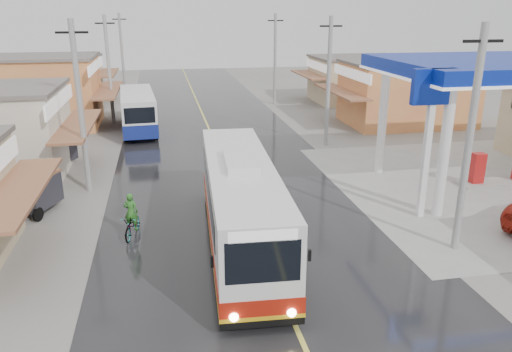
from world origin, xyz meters
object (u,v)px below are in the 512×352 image
(tricycle_near, at_px, (35,191))
(tricycle_far, at_px, (58,151))
(second_bus, at_px, (138,111))
(cyclist, at_px, (132,222))
(coach_bus, at_px, (241,204))

(tricycle_near, xyz_separation_m, tricycle_far, (-0.26, 6.82, -0.08))
(second_bus, bearing_deg, cyclist, -92.83)
(tricycle_near, height_order, tricycle_far, tricycle_near)
(second_bus, xyz_separation_m, cyclist, (0.32, -17.97, -0.89))
(cyclist, bearing_deg, second_bus, 105.33)
(tricycle_near, bearing_deg, coach_bus, -8.64)
(tricycle_near, bearing_deg, cyclist, -16.29)
(coach_bus, relative_size, tricycle_near, 4.34)
(second_bus, distance_m, tricycle_far, 8.88)
(cyclist, bearing_deg, tricycle_near, 155.92)
(cyclist, relative_size, tricycle_far, 0.78)
(second_bus, xyz_separation_m, tricycle_far, (-4.11, -7.85, -0.61))
(second_bus, bearing_deg, tricycle_far, -121.45)
(second_bus, bearing_deg, tricycle_near, -108.53)
(coach_bus, relative_size, tricycle_far, 4.71)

